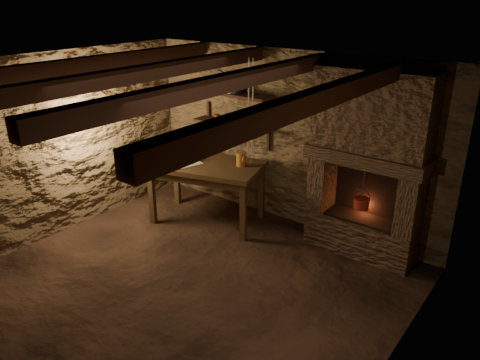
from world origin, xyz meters
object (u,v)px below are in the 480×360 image
Objects in this scene: work_table at (207,190)px; red_pot at (361,202)px; stoneware_jug at (241,153)px; wooden_bowl at (180,151)px; iron_stockpot at (234,85)px.

work_table is 3.16× the size of red_pot.
stoneware_jug is 1.16× the size of wooden_bowl.
wooden_bowl is (-1.03, -0.13, -0.14)m from stoneware_jug.
iron_stockpot is at bearing 37.48° from wooden_bowl.
wooden_bowl is 0.70× the size of red_pot.
wooden_bowl reaches higher than work_table.
red_pot is (2.05, -0.12, -1.17)m from iron_stockpot.
stoneware_jug is at bearing 6.97° from wooden_bowl.
iron_stockpot is at bearing 176.65° from red_pot.
red_pot reaches higher than wooden_bowl.
iron_stockpot reaches higher than red_pot.
red_pot is (1.65, 0.24, -0.36)m from stoneware_jug.
stoneware_jug reaches higher than red_pot.
red_pot is at bearing -3.59° from work_table.
iron_stockpot reaches higher than work_table.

